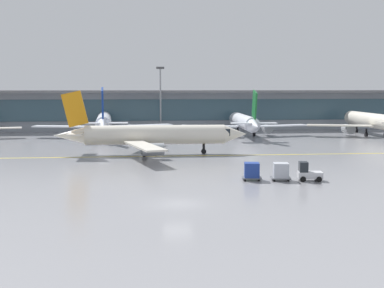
{
  "coord_description": "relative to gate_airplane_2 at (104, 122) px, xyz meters",
  "views": [
    {
      "loc": [
        -3.22,
        -41.69,
        10.03
      ],
      "look_at": [
        3.41,
        19.72,
        3.0
      ],
      "focal_mm": 45.78,
      "sensor_mm": 36.0,
      "label": 1
    }
  ],
  "objects": [
    {
      "name": "cargo_dolly_trailing",
      "position": [
        19.57,
        -51.28,
        -2.03
      ],
      "size": [
        2.33,
        1.92,
        1.94
      ],
      "rotation": [
        0.0,
        0.0,
        -0.16
      ],
      "color": "#595B60",
      "rests_on": "ground_plane"
    },
    {
      "name": "taxiway_centreline_stripe",
      "position": [
        9.79,
        -30.99,
        -3.08
      ],
      "size": [
        110.0,
        1.76,
        0.01
      ],
      "primitive_type": "cube",
      "rotation": [
        0.0,
        0.0,
        -0.01
      ],
      "color": "yellow",
      "rests_on": "ground_plane"
    },
    {
      "name": "cargo_dolly_lead",
      "position": [
        22.7,
        -51.79,
        -2.03
      ],
      "size": [
        2.33,
        1.92,
        1.94
      ],
      "rotation": [
        0.0,
        0.0,
        -0.16
      ],
      "color": "#595B60",
      "rests_on": "ground_plane"
    },
    {
      "name": "gate_airplane_3",
      "position": [
        29.42,
        -1.3,
        -0.15
      ],
      "size": [
        27.47,
        29.53,
        9.79
      ],
      "rotation": [
        0.0,
        0.0,
        1.53
      ],
      "color": "silver",
      "rests_on": "ground_plane"
    },
    {
      "name": "taxiing_regional_jet",
      "position": [
        9.41,
        -28.98,
        -0.16
      ],
      "size": [
        29.37,
        27.39,
        9.75
      ],
      "rotation": [
        0.0,
        0.0,
        -0.01
      ],
      "color": "silver",
      "rests_on": "ground_plane"
    },
    {
      "name": "gate_airplane_4",
      "position": [
        56.78,
        -4.29,
        0.04
      ],
      "size": [
        29.25,
        31.4,
        10.42
      ],
      "rotation": [
        0.0,
        0.0,
        1.55
      ],
      "color": "silver",
      "rests_on": "ground_plane"
    },
    {
      "name": "baggage_tug",
      "position": [
        25.6,
        -52.27,
        -2.19
      ],
      "size": [
        2.79,
        1.97,
        2.1
      ],
      "rotation": [
        0.0,
        0.0,
        -0.16
      ],
      "color": "silver",
      "rests_on": "ground_plane"
    },
    {
      "name": "gate_airplane_2",
      "position": [
        0.0,
        0.0,
        0.0
      ],
      "size": [
        28.82,
        31.04,
        10.28
      ],
      "rotation": [
        0.0,
        0.0,
        1.63
      ],
      "color": "silver",
      "rests_on": "ground_plane"
    },
    {
      "name": "ground_plane",
      "position": [
        10.59,
        -61.5,
        -3.08
      ],
      "size": [
        400.0,
        400.0,
        0.0
      ],
      "primitive_type": "plane",
      "color": "gray"
    },
    {
      "name": "terminal_concourse",
      "position": [
        10.59,
        16.8,
        1.84
      ],
      "size": [
        223.72,
        11.0,
        9.6
      ],
      "color": "#8C939E",
      "rests_on": "ground_plane"
    },
    {
      "name": "apron_light_mast_1",
      "position": [
        12.24,
        9.29,
        5.07
      ],
      "size": [
        1.8,
        0.36,
        14.92
      ],
      "color": "gray",
      "rests_on": "ground_plane"
    }
  ]
}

